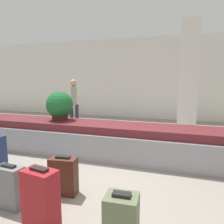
{
  "coord_description": "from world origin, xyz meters",
  "views": [
    {
      "loc": [
        1.34,
        -2.86,
        1.61
      ],
      "look_at": [
        0.0,
        1.32,
        0.93
      ],
      "focal_mm": 35.0,
      "sensor_mm": 36.0,
      "label": 1
    }
  ],
  "objects_px": {
    "potted_plant_0": "(60,106)",
    "suitcase_2": "(121,224)",
    "suitcase_1": "(64,176)",
    "pillar": "(188,79)",
    "suitcase_0": "(10,187)",
    "traveler_0": "(74,99)",
    "suitcase_5": "(41,199)"
  },
  "relations": [
    {
      "from": "suitcase_1",
      "to": "suitcase_2",
      "type": "xyz_separation_m",
      "value": [
        1.05,
        -0.76,
        0.02
      ]
    },
    {
      "from": "suitcase_2",
      "to": "pillar",
      "type": "bearing_deg",
      "value": 79.4
    },
    {
      "from": "traveler_0",
      "to": "potted_plant_0",
      "type": "bearing_deg",
      "value": -9.14
    },
    {
      "from": "potted_plant_0",
      "to": "pillar",
      "type": "bearing_deg",
      "value": 40.73
    },
    {
      "from": "pillar",
      "to": "potted_plant_0",
      "type": "xyz_separation_m",
      "value": [
        -2.74,
        -2.36,
        -0.6
      ]
    },
    {
      "from": "suitcase_2",
      "to": "potted_plant_0",
      "type": "relative_size",
      "value": 0.92
    },
    {
      "from": "suitcase_1",
      "to": "potted_plant_0",
      "type": "relative_size",
      "value": 0.86
    },
    {
      "from": "pillar",
      "to": "suitcase_2",
      "type": "height_order",
      "value": "pillar"
    },
    {
      "from": "pillar",
      "to": "traveler_0",
      "type": "distance_m",
      "value": 3.62
    },
    {
      "from": "potted_plant_0",
      "to": "suitcase_5",
      "type": "bearing_deg",
      "value": -63.6
    },
    {
      "from": "suitcase_2",
      "to": "suitcase_5",
      "type": "xyz_separation_m",
      "value": [
        -0.91,
        0.06,
        0.05
      ]
    },
    {
      "from": "suitcase_2",
      "to": "suitcase_1",
      "type": "bearing_deg",
      "value": 140.79
    },
    {
      "from": "suitcase_5",
      "to": "traveler_0",
      "type": "distance_m",
      "value": 5.1
    },
    {
      "from": "traveler_0",
      "to": "suitcase_0",
      "type": "bearing_deg",
      "value": -11.62
    },
    {
      "from": "suitcase_0",
      "to": "suitcase_2",
      "type": "distance_m",
      "value": 1.54
    },
    {
      "from": "suitcase_1",
      "to": "potted_plant_0",
      "type": "xyz_separation_m",
      "value": [
        -1.06,
        1.71,
        0.74
      ]
    },
    {
      "from": "pillar",
      "to": "suitcase_1",
      "type": "height_order",
      "value": "pillar"
    },
    {
      "from": "suitcase_1",
      "to": "traveler_0",
      "type": "relative_size",
      "value": 0.35
    },
    {
      "from": "suitcase_0",
      "to": "suitcase_1",
      "type": "bearing_deg",
      "value": 50.09
    },
    {
      "from": "potted_plant_0",
      "to": "suitcase_2",
      "type": "bearing_deg",
      "value": -49.55
    },
    {
      "from": "potted_plant_0",
      "to": "suitcase_0",
      "type": "bearing_deg",
      "value": -74.99
    },
    {
      "from": "suitcase_0",
      "to": "suitcase_5",
      "type": "distance_m",
      "value": 0.65
    },
    {
      "from": "potted_plant_0",
      "to": "traveler_0",
      "type": "relative_size",
      "value": 0.41
    },
    {
      "from": "suitcase_0",
      "to": "suitcase_2",
      "type": "height_order",
      "value": "suitcase_2"
    },
    {
      "from": "suitcase_2",
      "to": "potted_plant_0",
      "type": "distance_m",
      "value": 3.33
    },
    {
      "from": "potted_plant_0",
      "to": "suitcase_1",
      "type": "bearing_deg",
      "value": -58.16
    },
    {
      "from": "suitcase_1",
      "to": "suitcase_5",
      "type": "bearing_deg",
      "value": -85.65
    },
    {
      "from": "suitcase_0",
      "to": "suitcase_1",
      "type": "xyz_separation_m",
      "value": [
        0.47,
        0.49,
        -0.0
      ]
    },
    {
      "from": "pillar",
      "to": "suitcase_1",
      "type": "distance_m",
      "value": 4.6
    },
    {
      "from": "suitcase_2",
      "to": "suitcase_0",
      "type": "bearing_deg",
      "value": 166.67
    },
    {
      "from": "suitcase_5",
      "to": "traveler_0",
      "type": "xyz_separation_m",
      "value": [
        -2.01,
        4.64,
        0.6
      ]
    },
    {
      "from": "suitcase_0",
      "to": "suitcase_1",
      "type": "height_order",
      "value": "suitcase_0"
    }
  ]
}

